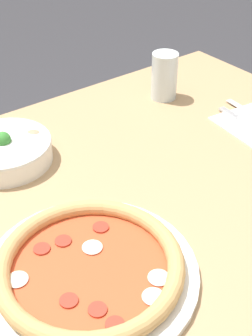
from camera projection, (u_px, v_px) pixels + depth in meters
The scene contains 5 objects.
dining_table at pixel (123, 242), 0.91m from camera, with size 1.18×0.81×0.76m.
pizza at pixel (90, 268), 0.68m from camera, with size 0.32×0.32×0.04m.
bowl at pixel (4, 150), 0.92m from camera, with size 0.19×0.19×0.07m.
fork at pixel (251, 126), 1.03m from camera, with size 0.03×0.19×0.00m.
glass at pixel (164, 76), 1.12m from camera, with size 0.06×0.06×0.11m.
Camera 1 is at (-0.39, -0.52, 1.29)m, focal length 50.00 mm.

